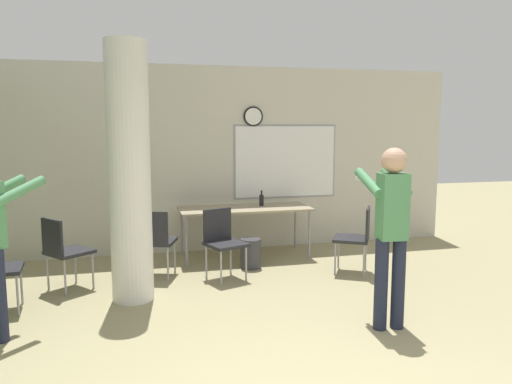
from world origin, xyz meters
TOP-DOWN VIEW (x-y plane):
  - wall_back at (0.02, 5.06)m, footprint 8.00×0.15m
  - support_pillar at (-1.11, 3.01)m, footprint 0.45×0.45m
  - folding_table at (0.49, 4.47)m, footprint 1.89×0.76m
  - bottle_on_table at (0.76, 4.57)m, footprint 0.07×0.07m
  - waste_bin at (0.44, 3.90)m, footprint 0.28×0.28m
  - chair_mid_room at (1.72, 3.33)m, footprint 0.60×0.60m
  - chair_table_front at (-0.01, 3.53)m, footprint 0.57×0.57m
  - chair_near_pillar at (-1.88, 3.49)m, footprint 0.62×0.62m
  - chair_table_left at (-0.83, 3.76)m, footprint 0.56×0.56m
  - person_playing_side at (1.23, 1.62)m, footprint 0.41×0.68m

SIDE VIEW (x-z plane):
  - waste_bin at x=0.44m, z-range 0.00..0.40m
  - chair_mid_room at x=1.72m, z-range 0.08..0.95m
  - chair_table_front at x=-0.01m, z-range 0.08..0.95m
  - chair_near_pillar at x=-1.88m, z-range 0.08..0.95m
  - chair_table_left at x=-0.83m, z-range 0.08..0.95m
  - folding_table at x=0.49m, z-range 0.32..1.06m
  - bottle_on_table at x=0.76m, z-range 0.71..0.93m
  - person_playing_side at x=1.23m, z-range 0.15..1.87m
  - wall_back at x=0.02m, z-range 0.00..2.80m
  - support_pillar at x=-1.11m, z-range 0.00..2.80m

